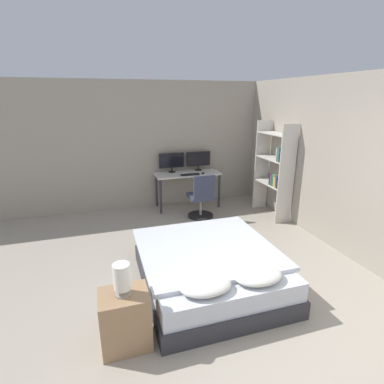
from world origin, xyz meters
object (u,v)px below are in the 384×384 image
(monitor_right, at_px, (198,160))
(office_chair, at_px, (202,200))
(bedside_lamp, at_px, (122,277))
(monitor_left, at_px, (172,161))
(keyboard, at_px, (190,175))
(computer_mouse, at_px, (203,173))
(bed, at_px, (209,268))
(desk, at_px, (188,178))
(nightstand, at_px, (125,320))
(bookshelf, at_px, (277,168))

(monitor_right, relative_size, office_chair, 0.61)
(bedside_lamp, bearing_deg, monitor_left, 69.64)
(keyboard, distance_m, computer_mouse, 0.29)
(bed, xyz_separation_m, monitor_right, (0.89, 3.10, 0.77))
(desk, distance_m, keyboard, 0.21)
(desk, bearing_deg, monitor_right, 30.73)
(monitor_left, relative_size, keyboard, 1.38)
(nightstand, height_order, monitor_left, monitor_left)
(monitor_left, relative_size, monitor_right, 1.00)
(keyboard, bearing_deg, bed, -102.06)
(bedside_lamp, xyz_separation_m, desk, (1.71, 3.60, -0.10))
(bedside_lamp, distance_m, office_chair, 3.43)
(keyboard, bearing_deg, bookshelf, -29.89)
(bedside_lamp, height_order, office_chair, office_chair)
(monitor_right, bearing_deg, bookshelf, -45.46)
(office_chair, bearing_deg, monitor_left, 113.88)
(monitor_right, bearing_deg, keyboard, -130.33)
(bedside_lamp, relative_size, office_chair, 0.34)
(keyboard, distance_m, office_chair, 0.66)
(nightstand, height_order, bookshelf, bookshelf)
(bed, distance_m, bookshelf, 2.92)
(bedside_lamp, height_order, desk, bedside_lamp)
(bed, height_order, bedside_lamp, bedside_lamp)
(monitor_left, height_order, bookshelf, bookshelf)
(computer_mouse, height_order, bookshelf, bookshelf)
(computer_mouse, bearing_deg, keyboard, 180.00)
(nightstand, xyz_separation_m, bookshelf, (3.24, 2.54, 0.73))
(bed, distance_m, nightstand, 1.32)
(office_chair, bearing_deg, bedside_lamp, -121.74)
(nightstand, bearing_deg, bedside_lamp, 0.00)
(office_chair, bearing_deg, desk, 96.80)
(monitor_left, bearing_deg, office_chair, -66.12)
(bedside_lamp, xyz_separation_m, monitor_right, (2.02, 3.78, 0.26))
(monitor_right, bearing_deg, desk, -149.27)
(monitor_right, height_order, keyboard, monitor_right)
(bed, relative_size, bookshelf, 1.01)
(computer_mouse, bearing_deg, bedside_lamp, -120.36)
(keyboard, bearing_deg, nightstand, -116.57)
(nightstand, bearing_deg, monitor_right, 61.92)
(office_chair, relative_size, bookshelf, 0.49)
(bed, xyz_separation_m, computer_mouse, (0.88, 2.74, 0.54))
(office_chair, bearing_deg, keyboard, 99.10)
(bed, distance_m, desk, 3.00)
(monitor_left, xyz_separation_m, office_chair, (0.39, -0.88, -0.64))
(monitor_left, distance_m, monitor_right, 0.61)
(bedside_lamp, bearing_deg, bookshelf, 38.17)
(monitor_right, height_order, office_chair, monitor_right)
(nightstand, relative_size, monitor_left, 1.05)
(bedside_lamp, xyz_separation_m, computer_mouse, (2.00, 3.42, 0.03))
(monitor_left, relative_size, bookshelf, 0.29)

